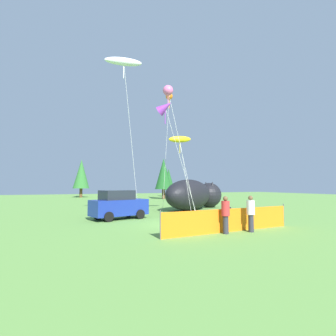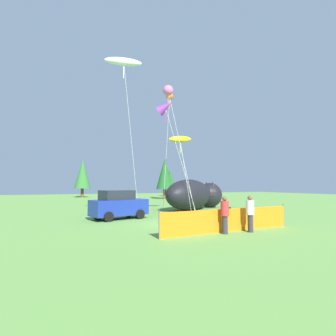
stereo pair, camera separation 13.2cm
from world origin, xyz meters
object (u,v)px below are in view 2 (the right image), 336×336
at_px(kite_white_ghost, 124,62).
at_px(spectator_in_blue_shirt, 250,212).
at_px(kite_purple_delta, 165,108).
at_px(kite_orange_flower, 170,97).
at_px(parked_car, 119,205).
at_px(folding_chair, 228,213).
at_px(spectator_in_grey_shirt, 225,213).
at_px(inflatable_cat, 194,196).
at_px(kite_yellow_hero, 180,139).
at_px(kite_pink_octopus, 168,91).

bearing_deg(kite_white_ghost, spectator_in_blue_shirt, -58.93).
height_order(kite_purple_delta, kite_orange_flower, kite_orange_flower).
bearing_deg(kite_orange_flower, parked_car, -137.72).
distance_m(folding_chair, spectator_in_grey_shirt, 5.03).
bearing_deg(folding_chair, spectator_in_grey_shirt, -12.48).
distance_m(inflatable_cat, spectator_in_blue_shirt, 12.66).
distance_m(spectator_in_blue_shirt, spectator_in_grey_shirt, 1.51).
relative_size(spectator_in_grey_shirt, kite_orange_flower, 0.16).
distance_m(kite_white_ghost, kite_yellow_hero, 8.21).
distance_m(kite_purple_delta, kite_pink_octopus, 2.17).
relative_size(kite_white_ghost, kite_yellow_hero, 1.74).
bearing_deg(kite_yellow_hero, parked_car, -155.25).
distance_m(spectator_in_grey_shirt, kite_yellow_hero, 12.21).
relative_size(spectator_in_blue_shirt, kite_orange_flower, 0.16).
bearing_deg(kite_white_ghost, kite_yellow_hero, 23.03).
height_order(folding_chair, kite_yellow_hero, kite_yellow_hero).
bearing_deg(folding_chair, parked_car, -94.20).
xyz_separation_m(kite_yellow_hero, kite_orange_flower, (0.20, 2.97, 4.95)).
relative_size(spectator_in_blue_shirt, kite_pink_octopus, 0.18).
distance_m(folding_chair, kite_purple_delta, 9.03).
height_order(inflatable_cat, kite_pink_octopus, kite_pink_octopus).
height_order(parked_car, kite_orange_flower, kite_orange_flower).
height_order(parked_car, folding_chair, parked_car).
bearing_deg(spectator_in_blue_shirt, parked_car, 124.00).
bearing_deg(folding_chair, spectator_in_blue_shirt, 4.30).
relative_size(parked_car, kite_yellow_hero, 0.61).
relative_size(parked_car, kite_white_ghost, 0.35).
bearing_deg(kite_yellow_hero, kite_pink_octopus, -132.02).
bearing_deg(parked_car, kite_orange_flower, 25.72).
relative_size(kite_purple_delta, kite_pink_octopus, 0.85).
bearing_deg(kite_orange_flower, kite_yellow_hero, -93.82).
xyz_separation_m(folding_chair, kite_white_ghost, (-6.40, 4.05, 11.24)).
bearing_deg(folding_chair, kite_pink_octopus, -122.14).
bearing_deg(folding_chair, inflatable_cat, -167.81).
relative_size(spectator_in_grey_shirt, kite_yellow_hero, 0.26).
relative_size(spectator_in_grey_shirt, kite_white_ghost, 0.15).
bearing_deg(kite_pink_octopus, kite_orange_flower, 66.10).
height_order(spectator_in_blue_shirt, spectator_in_grey_shirt, spectator_in_blue_shirt).
bearing_deg(spectator_in_grey_shirt, spectator_in_blue_shirt, -3.33).
distance_m(spectator_in_grey_shirt, kite_white_ghost, 13.85).
height_order(kite_yellow_hero, kite_orange_flower, kite_orange_flower).
distance_m(spectator_in_blue_shirt, kite_pink_octopus, 12.27).
bearing_deg(parked_car, kite_white_ghost, 30.82).
relative_size(inflatable_cat, spectator_in_grey_shirt, 4.54).
height_order(kite_white_ghost, kite_yellow_hero, kite_white_ghost).
relative_size(kite_white_ghost, kite_pink_octopus, 1.17).
bearing_deg(inflatable_cat, kite_yellow_hero, -175.31).
height_order(folding_chair, kite_white_ghost, kite_white_ghost).
distance_m(kite_white_ghost, kite_orange_flower, 8.19).
distance_m(parked_car, spectator_in_grey_shirt, 8.54).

